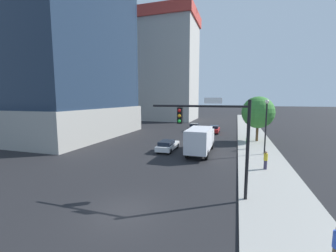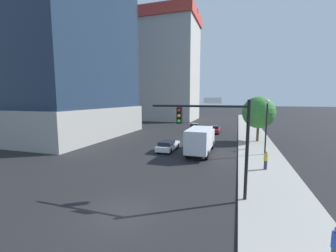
{
  "view_description": "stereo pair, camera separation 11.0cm",
  "coord_description": "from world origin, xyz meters",
  "px_view_note": "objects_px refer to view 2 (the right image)",
  "views": [
    {
      "loc": [
        5.92,
        -10.38,
        6.36
      ],
      "look_at": [
        -0.3,
        9.44,
        3.78
      ],
      "focal_mm": 23.44,
      "sensor_mm": 36.0,
      "label": 1
    },
    {
      "loc": [
        6.03,
        -10.35,
        6.36
      ],
      "look_at": [
        -0.3,
        9.44,
        3.78
      ],
      "focal_mm": 23.44,
      "sensor_mm": 36.0,
      "label": 2
    }
  ],
  "objects_px": {
    "traffic_light_pole": "(215,129)",
    "pedestrian_yellow_shirt": "(266,160)",
    "street_tree": "(259,112)",
    "pedestrian_green_shirt": "(248,143)",
    "box_truck": "(201,139)",
    "car_black": "(195,127)",
    "pedestrian_blue_shirt": "(336,248)",
    "street_lamp": "(267,119)",
    "car_white": "(168,145)",
    "construction_building": "(171,63)",
    "car_red": "(215,129)"
  },
  "relations": [
    {
      "from": "pedestrian_yellow_shirt",
      "to": "traffic_light_pole",
      "type": "bearing_deg",
      "value": -119.75
    },
    {
      "from": "traffic_light_pole",
      "to": "pedestrian_blue_shirt",
      "type": "height_order",
      "value": "traffic_light_pole"
    },
    {
      "from": "car_white",
      "to": "construction_building",
      "type": "bearing_deg",
      "value": 106.33
    },
    {
      "from": "traffic_light_pole",
      "to": "car_red",
      "type": "relative_size",
      "value": 1.47
    },
    {
      "from": "construction_building",
      "to": "box_truck",
      "type": "bearing_deg",
      "value": -68.59
    },
    {
      "from": "pedestrian_blue_shirt",
      "to": "box_truck",
      "type": "bearing_deg",
      "value": 115.45
    },
    {
      "from": "street_lamp",
      "to": "box_truck",
      "type": "relative_size",
      "value": 0.8
    },
    {
      "from": "car_white",
      "to": "pedestrian_yellow_shirt",
      "type": "height_order",
      "value": "pedestrian_yellow_shirt"
    },
    {
      "from": "pedestrian_yellow_shirt",
      "to": "pedestrian_green_shirt",
      "type": "bearing_deg",
      "value": 98.8
    },
    {
      "from": "street_lamp",
      "to": "car_white",
      "type": "relative_size",
      "value": 1.31
    },
    {
      "from": "street_tree",
      "to": "pedestrian_green_shirt",
      "type": "bearing_deg",
      "value": -104.78
    },
    {
      "from": "car_black",
      "to": "street_lamp",
      "type": "bearing_deg",
      "value": -55.86
    },
    {
      "from": "construction_building",
      "to": "street_tree",
      "type": "relative_size",
      "value": 5.99
    },
    {
      "from": "street_lamp",
      "to": "pedestrian_green_shirt",
      "type": "xyz_separation_m",
      "value": [
        -1.77,
        2.03,
        -3.17
      ]
    },
    {
      "from": "construction_building",
      "to": "pedestrian_blue_shirt",
      "type": "bearing_deg",
      "value": -67.41
    },
    {
      "from": "street_tree",
      "to": "car_black",
      "type": "height_order",
      "value": "street_tree"
    },
    {
      "from": "construction_building",
      "to": "pedestrian_green_shirt",
      "type": "xyz_separation_m",
      "value": [
        20.99,
        -36.52,
        -16.2
      ]
    },
    {
      "from": "car_red",
      "to": "pedestrian_blue_shirt",
      "type": "bearing_deg",
      "value": -76.77
    },
    {
      "from": "car_black",
      "to": "box_truck",
      "type": "bearing_deg",
      "value": -77.17
    },
    {
      "from": "street_tree",
      "to": "pedestrian_green_shirt",
      "type": "height_order",
      "value": "street_tree"
    },
    {
      "from": "box_truck",
      "to": "car_black",
      "type": "bearing_deg",
      "value": 102.83
    },
    {
      "from": "car_red",
      "to": "car_black",
      "type": "bearing_deg",
      "value": 158.75
    },
    {
      "from": "car_white",
      "to": "box_truck",
      "type": "distance_m",
      "value": 4.24
    },
    {
      "from": "street_tree",
      "to": "pedestrian_yellow_shirt",
      "type": "height_order",
      "value": "street_tree"
    },
    {
      "from": "street_tree",
      "to": "pedestrian_yellow_shirt",
      "type": "relative_size",
      "value": 4.03
    },
    {
      "from": "pedestrian_yellow_shirt",
      "to": "pedestrian_blue_shirt",
      "type": "bearing_deg",
      "value": -84.62
    },
    {
      "from": "pedestrian_green_shirt",
      "to": "pedestrian_blue_shirt",
      "type": "height_order",
      "value": "pedestrian_blue_shirt"
    },
    {
      "from": "pedestrian_green_shirt",
      "to": "pedestrian_yellow_shirt",
      "type": "bearing_deg",
      "value": -81.2
    },
    {
      "from": "car_red",
      "to": "pedestrian_green_shirt",
      "type": "relative_size",
      "value": 2.65
    },
    {
      "from": "street_lamp",
      "to": "pedestrian_yellow_shirt",
      "type": "xyz_separation_m",
      "value": [
        -0.56,
        -5.8,
        -3.16
      ]
    },
    {
      "from": "car_white",
      "to": "pedestrian_green_shirt",
      "type": "distance_m",
      "value": 9.89
    },
    {
      "from": "traffic_light_pole",
      "to": "street_lamp",
      "type": "height_order",
      "value": "traffic_light_pole"
    },
    {
      "from": "construction_building",
      "to": "pedestrian_yellow_shirt",
      "type": "bearing_deg",
      "value": -63.4
    },
    {
      "from": "construction_building",
      "to": "street_tree",
      "type": "bearing_deg",
      "value": -53.41
    },
    {
      "from": "traffic_light_pole",
      "to": "car_black",
      "type": "height_order",
      "value": "traffic_light_pole"
    },
    {
      "from": "construction_building",
      "to": "street_lamp",
      "type": "bearing_deg",
      "value": -59.44
    },
    {
      "from": "pedestrian_green_shirt",
      "to": "pedestrian_blue_shirt",
      "type": "relative_size",
      "value": 0.99
    },
    {
      "from": "box_truck",
      "to": "pedestrian_yellow_shirt",
      "type": "bearing_deg",
      "value": -33.44
    },
    {
      "from": "street_lamp",
      "to": "box_truck",
      "type": "xyz_separation_m",
      "value": [
        -7.05,
        -1.51,
        -2.38
      ]
    },
    {
      "from": "box_truck",
      "to": "pedestrian_green_shirt",
      "type": "bearing_deg",
      "value": 33.82
    },
    {
      "from": "pedestrian_yellow_shirt",
      "to": "pedestrian_green_shirt",
      "type": "xyz_separation_m",
      "value": [
        -1.21,
        7.83,
        -0.01
      ]
    },
    {
      "from": "car_red",
      "to": "car_black",
      "type": "distance_m",
      "value": 4.38
    },
    {
      "from": "construction_building",
      "to": "car_red",
      "type": "xyz_separation_m",
      "value": [
        15.71,
        -23.7,
        -16.45
      ]
    },
    {
      "from": "car_black",
      "to": "pedestrian_yellow_shirt",
      "type": "height_order",
      "value": "pedestrian_yellow_shirt"
    },
    {
      "from": "car_red",
      "to": "street_lamp",
      "type": "bearing_deg",
      "value": -64.58
    },
    {
      "from": "car_red",
      "to": "pedestrian_yellow_shirt",
      "type": "height_order",
      "value": "pedestrian_yellow_shirt"
    },
    {
      "from": "construction_building",
      "to": "pedestrian_yellow_shirt",
      "type": "xyz_separation_m",
      "value": [
        22.2,
        -44.34,
        -16.19
      ]
    },
    {
      "from": "pedestrian_blue_shirt",
      "to": "car_black",
      "type": "bearing_deg",
      "value": 109.01
    },
    {
      "from": "street_lamp",
      "to": "street_tree",
      "type": "bearing_deg",
      "value": 91.18
    },
    {
      "from": "traffic_light_pole",
      "to": "pedestrian_yellow_shirt",
      "type": "distance_m",
      "value": 8.51
    }
  ]
}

